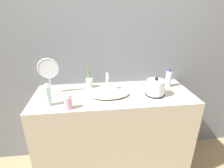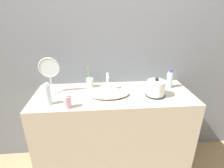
{
  "view_description": "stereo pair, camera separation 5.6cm",
  "coord_description": "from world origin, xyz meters",
  "views": [
    {
      "loc": [
        -0.2,
        -1.19,
        1.64
      ],
      "look_at": [
        -0.02,
        0.29,
        1.02
      ],
      "focal_mm": 28.0,
      "sensor_mm": 36.0,
      "label": 1
    },
    {
      "loc": [
        -0.14,
        -1.2,
        1.64
      ],
      "look_at": [
        -0.02,
        0.29,
        1.02
      ],
      "focal_mm": 28.0,
      "sensor_mm": 36.0,
      "label": 2
    }
  ],
  "objects": [
    {
      "name": "wall_back",
      "position": [
        0.0,
        0.59,
        1.3
      ],
      "size": [
        6.0,
        0.04,
        2.6
      ],
      "color": "slate",
      "rests_on": "ground_plane"
    },
    {
      "name": "vanity_counter",
      "position": [
        0.0,
        0.29,
        0.46
      ],
      "size": [
        1.49,
        0.57,
        0.92
      ],
      "color": "#B7AD99",
      "rests_on": "ground_plane"
    },
    {
      "name": "sink_basin",
      "position": [
        -0.05,
        0.26,
        0.94
      ],
      "size": [
        0.38,
        0.24,
        0.04
      ],
      "color": "white",
      "rests_on": "vanity_counter"
    },
    {
      "name": "faucet",
      "position": [
        -0.04,
        0.38,
        1.01
      ],
      "size": [
        0.06,
        0.13,
        0.17
      ],
      "color": "silver",
      "rests_on": "vanity_counter"
    },
    {
      "name": "electric_kettle",
      "position": [
        0.38,
        0.22,
        0.99
      ],
      "size": [
        0.18,
        0.18,
        0.18
      ],
      "color": "black",
      "rests_on": "vanity_counter"
    },
    {
      "name": "toothbrush_cup",
      "position": [
        -0.23,
        0.47,
        0.97
      ],
      "size": [
        0.07,
        0.07,
        0.22
      ],
      "color": "silver",
      "rests_on": "vanity_counter"
    },
    {
      "name": "lotion_bottle",
      "position": [
        0.58,
        0.39,
        1.0
      ],
      "size": [
        0.06,
        0.06,
        0.19
      ],
      "color": "silver",
      "rests_on": "vanity_counter"
    },
    {
      "name": "shampoo_bottle",
      "position": [
        -0.39,
        0.06,
        0.97
      ],
      "size": [
        0.06,
        0.06,
        0.12
      ],
      "color": "#EAA8C6",
      "rests_on": "vanity_counter"
    },
    {
      "name": "mouthwash_bottle",
      "position": [
        -0.56,
        0.13,
        1.01
      ],
      "size": [
        0.05,
        0.05,
        0.19
      ],
      "color": "silver",
      "rests_on": "vanity_counter"
    },
    {
      "name": "vanity_mirror",
      "position": [
        -0.58,
        0.36,
        1.1
      ],
      "size": [
        0.19,
        0.13,
        0.34
      ],
      "color": "silver",
      "rests_on": "vanity_counter"
    }
  ]
}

